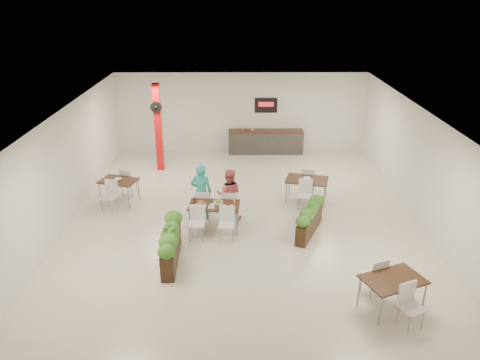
# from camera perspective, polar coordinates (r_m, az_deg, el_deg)

# --- Properties ---
(ground) EXTENTS (12.00, 12.00, 0.00)m
(ground) POSITION_cam_1_polar(r_m,az_deg,el_deg) (14.00, 0.32, -4.31)
(ground) COLOR beige
(ground) RESTS_ON ground
(room_shell) EXTENTS (10.10, 12.10, 3.22)m
(room_shell) POSITION_cam_1_polar(r_m,az_deg,el_deg) (13.21, 0.34, 3.47)
(room_shell) COLOR white
(room_shell) RESTS_ON ground
(red_column) EXTENTS (0.40, 0.41, 3.20)m
(red_column) POSITION_cam_1_polar(r_m,az_deg,el_deg) (17.17, -9.93, 6.41)
(red_column) COLOR red
(red_column) RESTS_ON ground
(service_counter) EXTENTS (3.00, 0.64, 2.20)m
(service_counter) POSITION_cam_1_polar(r_m,az_deg,el_deg) (19.09, 3.15, 4.75)
(service_counter) COLOR #2F2C29
(service_counter) RESTS_ON ground
(main_table) EXTENTS (1.46, 1.71, 0.92)m
(main_table) POSITION_cam_1_polar(r_m,az_deg,el_deg) (12.98, -3.21, -3.48)
(main_table) COLOR black
(main_table) RESTS_ON ground
(diner_man) EXTENTS (0.64, 0.45, 1.68)m
(diner_man) POSITION_cam_1_polar(r_m,az_deg,el_deg) (13.51, -4.76, -1.48)
(diner_man) COLOR teal
(diner_man) RESTS_ON ground
(diner_woman) EXTENTS (0.79, 0.64, 1.54)m
(diner_woman) POSITION_cam_1_polar(r_m,az_deg,el_deg) (13.50, -1.36, -1.75)
(diner_woman) COLOR #D65F64
(diner_woman) RESTS_ON ground
(planter_left) EXTENTS (0.44, 2.01, 1.05)m
(planter_left) POSITION_cam_1_polar(r_m,az_deg,el_deg) (11.68, -8.44, -7.54)
(planter_left) COLOR black
(planter_left) RESTS_ON ground
(planter_right) EXTENTS (0.97, 1.70, 0.95)m
(planter_right) POSITION_cam_1_polar(r_m,az_deg,el_deg) (12.95, 8.49, -4.51)
(planter_right) COLOR black
(planter_right) RESTS_ON ground
(side_table_a) EXTENTS (1.30, 1.67, 0.92)m
(side_table_a) POSITION_cam_1_polar(r_m,az_deg,el_deg) (15.06, -14.56, -0.45)
(side_table_a) COLOR black
(side_table_a) RESTS_ON ground
(side_table_b) EXTENTS (1.46, 1.67, 0.92)m
(side_table_b) POSITION_cam_1_polar(r_m,az_deg,el_deg) (14.79, 8.15, -0.30)
(side_table_b) COLOR black
(side_table_b) RESTS_ON ground
(side_table_c) EXTENTS (1.46, 1.66, 0.92)m
(side_table_c) POSITION_cam_1_polar(r_m,az_deg,el_deg) (10.42, 18.13, -11.91)
(side_table_c) COLOR black
(side_table_c) RESTS_ON ground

